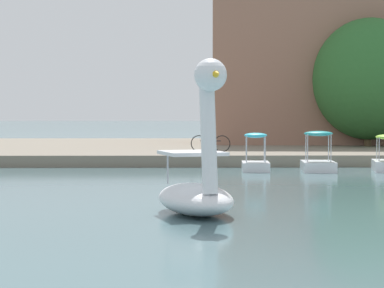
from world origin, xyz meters
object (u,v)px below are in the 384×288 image
tree_willow_near_path (368,79)px  swan_boat (198,180)px  pedal_boat_cyan (256,160)px  bicycle_parked (210,143)px  pedal_boat_teal (318,160)px

tree_willow_near_path → swan_boat: bearing=-112.5°
pedal_boat_cyan → bicycle_parked: size_ratio=1.00×
swan_boat → pedal_boat_teal: 13.31m
tree_willow_near_path → pedal_boat_teal: bearing=-113.2°
swan_boat → bicycle_parked: swan_boat is taller
tree_willow_near_path → bicycle_parked: (-8.73, -6.11, -3.22)m
tree_willow_near_path → bicycle_parked: 11.13m
pedal_boat_cyan → tree_willow_near_path: tree_willow_near_path is taller
pedal_boat_teal → swan_boat: bearing=-111.8°
swan_boat → pedal_boat_teal: (4.94, 12.35, -0.34)m
swan_boat → bicycle_parked: (0.96, 17.32, 0.11)m
pedal_boat_cyan → bicycle_parked: (-1.56, 4.80, 0.46)m
swan_boat → pedal_boat_cyan: (2.53, 12.52, -0.35)m
bicycle_parked → tree_willow_near_path: bearing=35.0°
swan_boat → tree_willow_near_path: bearing=67.5°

